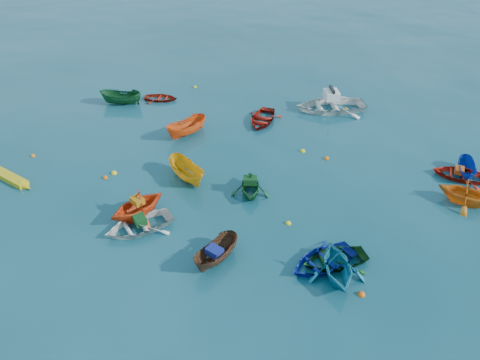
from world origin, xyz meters
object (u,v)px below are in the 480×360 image
Objects in this scene: dinghy_white_near at (139,229)px; kayak_yellow at (7,178)px; dinghy_blue_se at (322,265)px; motorboat_white at (330,110)px.

dinghy_white_near reaches higher than kayak_yellow.
dinghy_blue_se reaches higher than kayak_yellow.
dinghy_white_near reaches higher than dinghy_blue_se.
dinghy_white_near is 17.81m from motorboat_white.
dinghy_blue_se is 16.16m from motorboat_white.
dinghy_blue_se is 18.75m from kayak_yellow.
motorboat_white is at bearing 139.59° from dinghy_blue_se.
dinghy_blue_se is at bearing -78.02° from kayak_yellow.
kayak_yellow is at bearing -142.15° from dinghy_blue_se.
kayak_yellow is at bearing -147.79° from dinghy_white_near.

